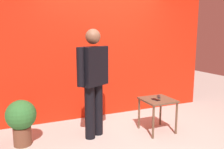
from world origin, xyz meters
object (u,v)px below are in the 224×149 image
object	(u,v)px
tv_remote	(159,97)
standing_person	(93,78)
side_table	(158,104)
cell_phone	(156,100)
potted_plant	(21,119)

from	to	relation	value
tv_remote	standing_person	bearing A→B (deg)	-157.08
side_table	cell_phone	bearing A→B (deg)	-155.10
tv_remote	side_table	bearing A→B (deg)	-101.23
tv_remote	potted_plant	world-z (taller)	potted_plant
side_table	potted_plant	xyz separation A→B (m)	(-2.13, 0.36, -0.07)
standing_person	side_table	size ratio (longest dim) A/B	3.04
cell_phone	potted_plant	xyz separation A→B (m)	(-2.07, 0.39, -0.16)
standing_person	cell_phone	world-z (taller)	standing_person
standing_person	tv_remote	size ratio (longest dim) A/B	10.09
standing_person	tv_remote	distance (m)	1.20
cell_phone	standing_person	bearing A→B (deg)	152.01
tv_remote	potted_plant	distance (m)	2.23
standing_person	cell_phone	bearing A→B (deg)	-15.15
side_table	potted_plant	world-z (taller)	potted_plant
potted_plant	cell_phone	bearing A→B (deg)	-10.72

